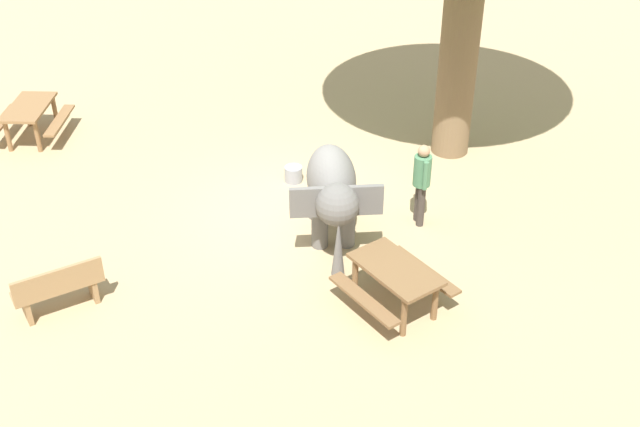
% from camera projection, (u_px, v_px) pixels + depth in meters
% --- Properties ---
extents(ground_plane, '(60.00, 60.00, 0.00)m').
position_uv_depth(ground_plane, '(300.00, 211.00, 15.18)').
color(ground_plane, tan).
extents(elephant, '(1.56, 2.31, 1.61)m').
position_uv_depth(elephant, '(332.00, 189.00, 13.88)').
color(elephant, slate).
rests_on(elephant, ground_plane).
extents(person_handler, '(0.32, 0.51, 1.62)m').
position_uv_depth(person_handler, '(422.00, 178.00, 14.33)').
color(person_handler, '#3F3833').
rests_on(person_handler, ground_plane).
extents(wooden_bench, '(1.44, 0.96, 0.88)m').
position_uv_depth(wooden_bench, '(59.00, 287.00, 12.48)').
color(wooden_bench, '#9E7A51').
rests_on(wooden_bench, ground_plane).
extents(picnic_table_near, '(1.66, 1.68, 0.78)m').
position_uv_depth(picnic_table_near, '(30.00, 114.00, 17.33)').
color(picnic_table_near, olive).
rests_on(picnic_table_near, ground_plane).
extents(picnic_table_far, '(2.04, 2.04, 0.78)m').
position_uv_depth(picnic_table_far, '(395.00, 277.00, 12.50)').
color(picnic_table_far, brown).
rests_on(picnic_table_far, ground_plane).
extents(feed_bucket, '(0.36, 0.36, 0.32)m').
position_uv_depth(feed_bucket, '(293.00, 174.00, 16.02)').
color(feed_bucket, gray).
rests_on(feed_bucket, ground_plane).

